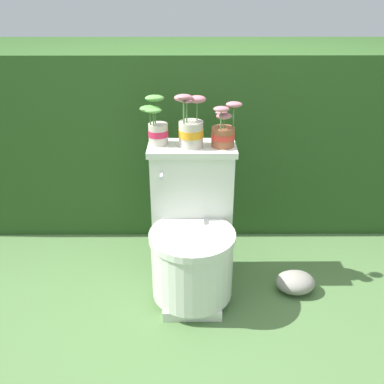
{
  "coord_description": "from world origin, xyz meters",
  "views": [
    {
      "loc": [
        0.0,
        -1.77,
        1.45
      ],
      "look_at": [
        0.01,
        0.07,
        0.55
      ],
      "focal_mm": 40.0,
      "sensor_mm": 36.0,
      "label": 1
    }
  ],
  "objects_px": {
    "toilet": "(192,235)",
    "potted_plant_middle": "(223,131)",
    "garden_stone": "(295,282)",
    "potted_plant_left": "(157,126)",
    "potted_plant_midleft": "(191,128)"
  },
  "relations": [
    {
      "from": "potted_plant_left",
      "to": "garden_stone",
      "type": "relative_size",
      "value": 1.18
    },
    {
      "from": "potted_plant_left",
      "to": "toilet",
      "type": "bearing_deg",
      "value": -44.64
    },
    {
      "from": "toilet",
      "to": "potted_plant_left",
      "type": "height_order",
      "value": "potted_plant_left"
    },
    {
      "from": "potted_plant_middle",
      "to": "garden_stone",
      "type": "relative_size",
      "value": 1.07
    },
    {
      "from": "toilet",
      "to": "garden_stone",
      "type": "relative_size",
      "value": 3.67
    },
    {
      "from": "potted_plant_left",
      "to": "potted_plant_midleft",
      "type": "height_order",
      "value": "potted_plant_midleft"
    },
    {
      "from": "toilet",
      "to": "potted_plant_middle",
      "type": "relative_size",
      "value": 3.43
    },
    {
      "from": "potted_plant_midleft",
      "to": "garden_stone",
      "type": "xyz_separation_m",
      "value": [
        0.54,
        -0.16,
        -0.79
      ]
    },
    {
      "from": "toilet",
      "to": "potted_plant_middle",
      "type": "xyz_separation_m",
      "value": [
        0.15,
        0.14,
        0.49
      ]
    },
    {
      "from": "potted_plant_left",
      "to": "garden_stone",
      "type": "height_order",
      "value": "potted_plant_left"
    },
    {
      "from": "potted_plant_left",
      "to": "potted_plant_middle",
      "type": "distance_m",
      "value": 0.32
    },
    {
      "from": "toilet",
      "to": "potted_plant_midleft",
      "type": "relative_size",
      "value": 2.89
    },
    {
      "from": "toilet",
      "to": "garden_stone",
      "type": "distance_m",
      "value": 0.6
    },
    {
      "from": "potted_plant_left",
      "to": "potted_plant_midleft",
      "type": "xyz_separation_m",
      "value": [
        0.16,
        -0.03,
        -0.0
      ]
    },
    {
      "from": "toilet",
      "to": "potted_plant_middle",
      "type": "distance_m",
      "value": 0.53
    }
  ]
}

